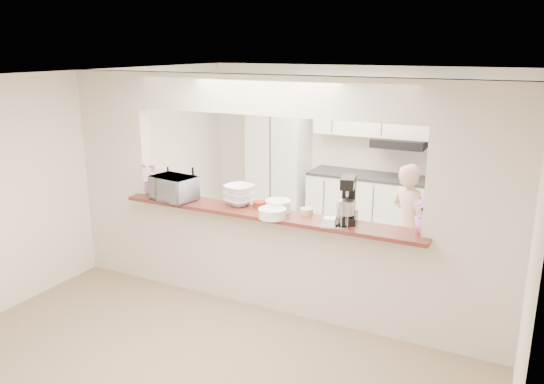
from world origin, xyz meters
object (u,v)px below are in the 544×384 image
Objects in this scene: refrigerator at (497,196)px; stand_mixer at (348,201)px; toaster_oven at (174,188)px; person at (408,225)px.

stand_mixer is at bearing -114.96° from refrigerator.
refrigerator reaches higher than toaster_oven.
stand_mixer is 0.31× the size of person.
person is (2.35, 1.37, -0.50)m from toaster_oven.
person is at bearing 39.33° from toaster_oven.
toaster_oven is at bearing -139.33° from refrigerator.
person reaches higher than toaster_oven.
stand_mixer is (2.00, 0.17, 0.07)m from toaster_oven.
stand_mixer is 1.38m from person.
toaster_oven is 2.77m from person.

